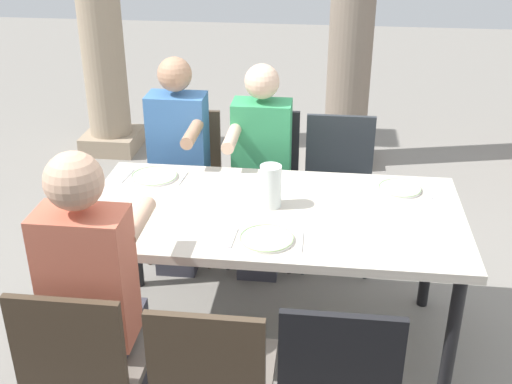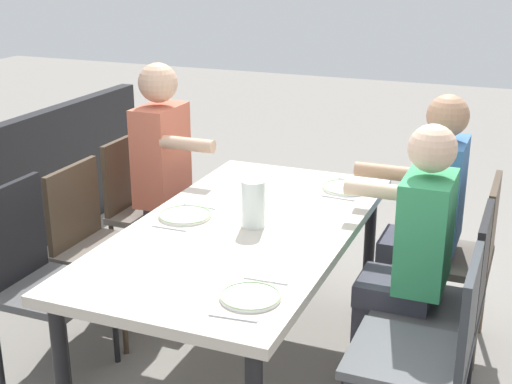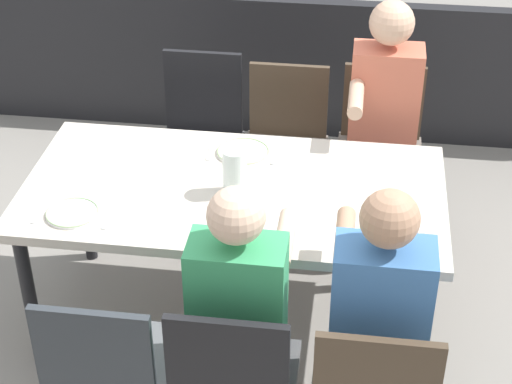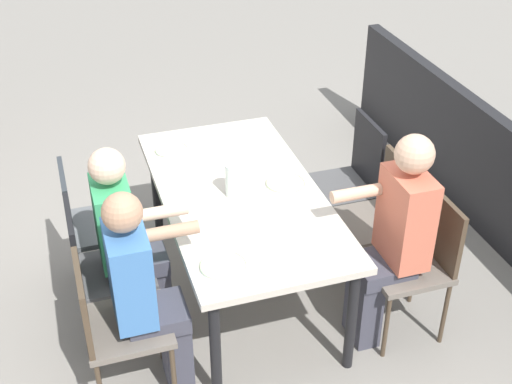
{
  "view_description": "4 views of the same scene",
  "coord_description": "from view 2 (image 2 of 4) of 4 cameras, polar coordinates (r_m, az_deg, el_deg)",
  "views": [
    {
      "loc": [
        0.24,
        -2.71,
        2.2
      ],
      "look_at": [
        -0.07,
        -0.09,
        0.9
      ],
      "focal_mm": 45.12,
      "sensor_mm": 36.0,
      "label": 1
    },
    {
      "loc": [
        2.68,
        1.15,
        1.93
      ],
      "look_at": [
        -0.11,
        0.02,
        0.89
      ],
      "focal_mm": 49.79,
      "sensor_mm": 36.0,
      "label": 2
    },
    {
      "loc": [
        -0.51,
        3.02,
        2.76
      ],
      "look_at": [
        -0.1,
        0.03,
        0.76
      ],
      "focal_mm": 59.69,
      "sensor_mm": 36.0,
      "label": 3
    },
    {
      "loc": [
        -3.38,
        0.98,
        3.04
      ],
      "look_at": [
        -0.07,
        -0.08,
        0.79
      ],
      "focal_mm": 48.78,
      "sensor_mm": 36.0,
      "label": 4
    }
  ],
  "objects": [
    {
      "name": "ground_plane",
      "position": [
        3.5,
        -0.96,
        -14.4
      ],
      "size": [
        16.0,
        16.0,
        0.0
      ],
      "primitive_type": "plane",
      "color": "gray"
    },
    {
      "name": "dining_table",
      "position": [
        3.17,
        -1.03,
        -3.89
      ],
      "size": [
        1.82,
        0.94,
        0.76
      ],
      "color": "beige",
      "rests_on": "ground"
    },
    {
      "name": "chair_west_north",
      "position": [
        3.61,
        16.19,
        -4.51
      ],
      "size": [
        0.44,
        0.44,
        0.89
      ],
      "color": "#6A6158",
      "rests_on": "ground"
    },
    {
      "name": "chair_west_south",
      "position": [
        4.13,
        -8.92,
        -0.86
      ],
      "size": [
        0.44,
        0.44,
        0.91
      ],
      "color": "#6A6158",
      "rests_on": "ground"
    },
    {
      "name": "chair_mid_north",
      "position": [
        3.16,
        15.21,
        -8.1
      ],
      "size": [
        0.44,
        0.44,
        0.91
      ],
      "color": "#4F4F50",
      "rests_on": "ground"
    },
    {
      "name": "chair_mid_south",
      "position": [
        3.75,
        -12.77,
        -3.6
      ],
      "size": [
        0.44,
        0.44,
        0.88
      ],
      "color": "#6A6158",
      "rests_on": "ground"
    },
    {
      "name": "chair_east_north",
      "position": [
        2.75,
        13.83,
        -12.07
      ],
      "size": [
        0.44,
        0.44,
        0.9
      ],
      "color": "#5B5E61",
      "rests_on": "ground"
    },
    {
      "name": "chair_east_south",
      "position": [
        3.42,
        -17.22,
        -6.11
      ],
      "size": [
        0.44,
        0.44,
        0.93
      ],
      "color": "#4F4F50",
      "rests_on": "ground"
    },
    {
      "name": "diner_woman_green",
      "position": [
        3.98,
        -6.81,
        1.36
      ],
      "size": [
        0.35,
        0.5,
        1.35
      ],
      "color": "#3F3F4C",
      "rests_on": "ground"
    },
    {
      "name": "diner_man_white",
      "position": [
        3.12,
        12.09,
        -5.08
      ],
      "size": [
        0.34,
        0.49,
        1.26
      ],
      "color": "#3F3F4C",
      "rests_on": "ground"
    },
    {
      "name": "diner_guest_third",
      "position": [
        3.56,
        13.44,
        -1.82
      ],
      "size": [
        0.35,
        0.49,
        1.29
      ],
      "color": "#3F3F4C",
      "rests_on": "ground"
    },
    {
      "name": "plate_0",
      "position": [
        3.64,
        7.25,
        0.36
      ],
      "size": [
        0.24,
        0.24,
        0.02
      ],
      "color": "white",
      "rests_on": "dining_table"
    },
    {
      "name": "fork_0",
      "position": [
        3.78,
        7.84,
        0.95
      ],
      "size": [
        0.03,
        0.17,
        0.01
      ],
      "primitive_type": "cube",
      "rotation": [
        0.0,
        0.0,
        -0.11
      ],
      "color": "silver",
      "rests_on": "dining_table"
    },
    {
      "name": "spoon_0",
      "position": [
        3.5,
        6.6,
        -0.47
      ],
      "size": [
        0.03,
        0.17,
        0.01
      ],
      "primitive_type": "cube",
      "rotation": [
        0.0,
        0.0,
        -0.08
      ],
      "color": "silver",
      "rests_on": "dining_table"
    },
    {
      "name": "plate_1",
      "position": [
        3.25,
        -5.72,
        -1.88
      ],
      "size": [
        0.24,
        0.24,
        0.02
      ],
      "color": "white",
      "rests_on": "dining_table"
    },
    {
      "name": "fork_1",
      "position": [
        3.38,
        -4.55,
        -1.13
      ],
      "size": [
        0.02,
        0.17,
        0.01
      ],
      "primitive_type": "cube",
      "rotation": [
        0.0,
        0.0,
        -0.04
      ],
      "color": "silver",
      "rests_on": "dining_table"
    },
    {
      "name": "spoon_1",
      "position": [
        3.13,
        -6.99,
        -2.88
      ],
      "size": [
        0.02,
        0.17,
        0.01
      ],
      "primitive_type": "cube",
      "rotation": [
        0.0,
        0.0,
        0.01
      ],
      "color": "silver",
      "rests_on": "dining_table"
    },
    {
      "name": "plate_2",
      "position": [
        2.51,
        -0.46,
        -8.39
      ],
      "size": [
        0.22,
        0.22,
        0.02
      ],
      "color": "white",
      "rests_on": "dining_table"
    },
    {
      "name": "fork_2",
      "position": [
        2.64,
        0.8,
        -7.11
      ],
      "size": [
        0.02,
        0.17,
        0.01
      ],
      "primitive_type": "cube",
      "rotation": [
        0.0,
        0.0,
        0.04
      ],
      "color": "silver",
      "rests_on": "dining_table"
    },
    {
      "name": "spoon_2",
      "position": [
        2.39,
        -1.85,
        -10.05
      ],
      "size": [
        0.03,
        0.17,
        0.01
      ],
      "primitive_type": "cube",
      "rotation": [
        0.0,
        0.0,
        0.1
      ],
      "color": "silver",
      "rests_on": "dining_table"
    },
    {
      "name": "water_pitcher",
      "position": [
        3.1,
        -0.23,
        -1.14
      ],
      "size": [
        0.1,
        0.1,
        0.21
      ],
      "color": "white",
      "rests_on": "dining_table"
    }
  ]
}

